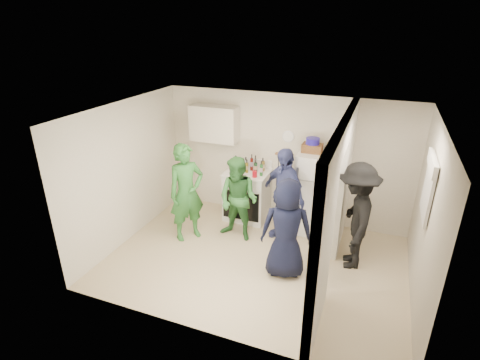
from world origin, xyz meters
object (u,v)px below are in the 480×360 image
Objects in this scene: blue_bowl at (313,141)px; person_green_left at (187,193)px; person_nook at (355,216)px; yellow_cup_stack_top at (329,150)px; person_green_center at (238,200)px; stove at (247,195)px; fridge at (314,193)px; person_denim at (284,195)px; person_navy at (286,229)px; wicker_basket at (312,148)px.

blue_bowl is 0.13× the size of person_green_left.
person_green_left is at bearing -94.76° from person_nook.
person_green_center is at bearing -155.34° from yellow_cup_stack_top.
blue_bowl reaches higher than person_green_left.
stove is at bearing -179.06° from blue_bowl.
fridge is 0.93m from yellow_cup_stack_top.
person_denim reaches higher than person_navy.
stove is 0.58× the size of person_denim.
person_green_center is at bearing -101.54° from person_nook.
wicker_basket is 0.13m from blue_bowl.
yellow_cup_stack_top reaches higher than person_denim.
yellow_cup_stack_top is 1.80m from person_green_center.
person_navy is (1.93, -0.42, -0.10)m from person_green_left.
blue_bowl is 1.67m from person_green_center.
fridge is at bearing 80.16° from person_denim.
person_denim is at bearing -31.57° from person_green_left.
blue_bowl is at bearing 153.43° from fridge.
yellow_cup_stack_top is 0.16× the size of person_green_center.
yellow_cup_stack_top is at bearing 33.30° from person_green_center.
stove is 0.56× the size of person_green_left.
person_nook is (2.87, 0.21, -0.02)m from person_green_left.
stove is 4.00× the size of yellow_cup_stack_top.
person_green_left is at bearing -124.62° from stove.
person_nook is (0.81, -0.84, 0.11)m from fridge.
stove is 0.64× the size of person_green_center.
person_green_left is 1.16× the size of person_green_center.
person_nook is (0.91, -0.89, -0.87)m from blue_bowl.
person_nook is at bearing -44.40° from wicker_basket.
blue_bowl reaches higher than person_nook.
yellow_cup_stack_top reaches higher than person_navy.
person_green_left reaches higher than person_navy.
person_green_center is at bearing -81.32° from stove.
person_green_left is at bearing -157.37° from yellow_cup_stack_top.
person_navy is (-0.35, -1.37, -0.87)m from yellow_cup_stack_top.
wicker_basket is 1.60m from person_green_center.
stove is 1.34m from fridge.
wicker_basket is at bearing 90.15° from person_denim.
person_navy is at bearing -95.06° from fridge.
fridge is 0.64m from person_denim.
wicker_basket is 0.22× the size of person_green_center.
person_green_center is 0.90× the size of person_denim.
person_denim is at bearing -116.36° from person_nook.
stove is 1.37m from person_green_left.
wicker_basket is 0.36m from yellow_cup_stack_top.
wicker_basket reaches higher than fridge.
person_green_center is at bearing -143.88° from wicker_basket.
blue_bowl is at bearing 44.76° from person_green_center.
person_green_center is (0.12, -0.78, 0.28)m from stove.
person_denim reaches higher than wicker_basket.
stove is 0.84m from person_green_center.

